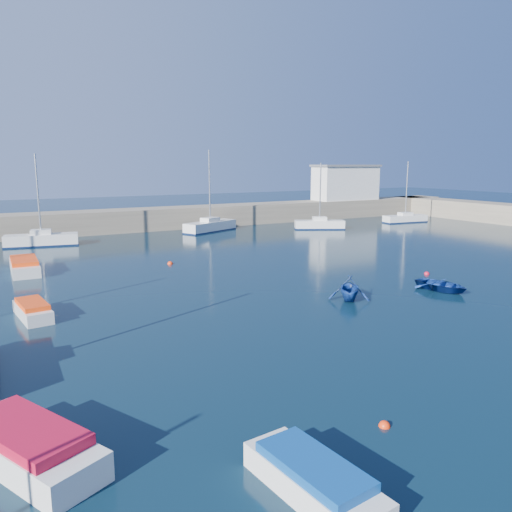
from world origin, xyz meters
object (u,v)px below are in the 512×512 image
motorboat_0 (27,446)px  dinghy_center (442,285)px  motorboat_2 (24,266)px  harbor_office (345,183)px  sailboat_6 (210,226)px  dinghy_left (349,288)px  sailboat_5 (42,239)px  sailboat_8 (405,218)px  sailboat_7 (319,224)px  motorboat_3 (314,479)px  motorboat_1 (33,310)px

motorboat_0 → dinghy_center: (25.24, 7.68, -0.18)m
dinghy_center → motorboat_2: bearing=131.8°
harbor_office → motorboat_0: harbor_office is taller
sailboat_6 → dinghy_left: size_ratio=3.40×
harbor_office → sailboat_5: size_ratio=1.10×
harbor_office → motorboat_2: 50.73m
harbor_office → dinghy_center: 45.48m
sailboat_8 → dinghy_center: bearing=144.7°
sailboat_8 → harbor_office: bearing=21.5°
sailboat_7 → sailboat_5: bearing=112.6°
sailboat_5 → motorboat_0: bearing=-176.6°
motorboat_3 → dinghy_center: 22.93m
sailboat_5 → motorboat_0: sailboat_5 is taller
motorboat_0 → sailboat_6: bearing=34.4°
sailboat_6 → motorboat_1: 34.85m
sailboat_7 → motorboat_3: bearing=171.5°
harbor_office → motorboat_1: size_ratio=2.61×
sailboat_6 → motorboat_0: size_ratio=1.79×
sailboat_7 → motorboat_2: 35.83m
dinghy_center → dinghy_left: 6.84m
sailboat_5 → dinghy_center: (20.67, -31.72, -0.29)m
sailboat_7 → motorboat_0: 51.60m
sailboat_5 → sailboat_6: size_ratio=0.94×
motorboat_0 → motorboat_1: motorboat_0 is taller
sailboat_8 → motorboat_2: 50.10m
dinghy_center → motorboat_3: bearing=-155.4°
sailboat_5 → motorboat_2: sailboat_5 is taller
motorboat_2 → dinghy_center: size_ratio=1.53×
harbor_office → motorboat_0: size_ratio=1.85×
sailboat_7 → dinghy_left: bearing=174.8°
sailboat_6 → sailboat_7: (12.86, -4.64, -0.06)m
sailboat_5 → motorboat_2: size_ratio=1.69×
sailboat_5 → sailboat_8: bearing=-83.6°
motorboat_2 → motorboat_0: bearing=-93.4°
sailboat_5 → dinghy_left: 33.64m
sailboat_8 → dinghy_left: (-32.68, -27.67, 0.19)m
motorboat_1 → dinghy_center: 24.68m
motorboat_2 → motorboat_3: (4.07, -31.70, -0.07)m
motorboat_0 → motorboat_1: 14.31m
sailboat_8 → dinghy_left: 42.81m
motorboat_1 → dinghy_center: bearing=-22.2°
sailboat_8 → dinghy_left: bearing=137.0°
sailboat_8 → motorboat_1: 54.47m
motorboat_3 → dinghy_left: dinghy_left is taller
motorboat_0 → dinghy_left: bearing=-0.2°
motorboat_2 → sailboat_8: bearing=12.1°
sailboat_6 → dinghy_center: 33.45m
motorboat_1 → dinghy_left: dinghy_left is taller
motorboat_3 → dinghy_center: motorboat_3 is taller
sailboat_5 → dinghy_left: sailboat_5 is taller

